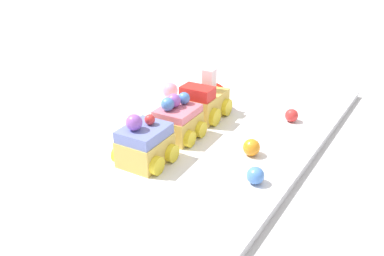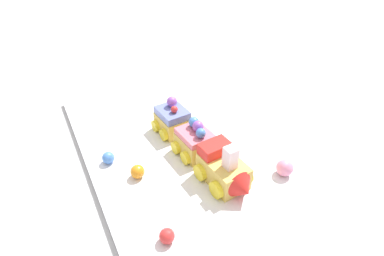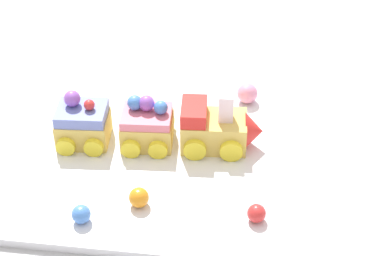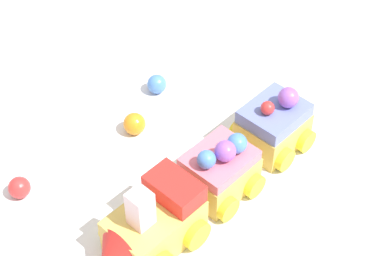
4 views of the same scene
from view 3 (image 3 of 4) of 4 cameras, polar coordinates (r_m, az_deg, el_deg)
name	(u,v)px [view 3 (image 3 of 4)]	position (r m, az deg, el deg)	size (l,w,h in m)	color
ground_plane	(160,158)	(0.86, -2.84, -2.64)	(10.00, 10.00, 0.00)	#B2B2B7
display_board	(160,154)	(0.86, -2.86, -2.34)	(0.69, 0.35, 0.01)	white
cake_train_locomotive	(219,129)	(0.85, 2.44, -0.07)	(0.11, 0.08, 0.08)	#E0BC56
cake_car_strawberry	(147,126)	(0.85, -4.02, 0.19)	(0.07, 0.08, 0.07)	#E0BC56
cake_car_blueberry	(83,124)	(0.87, -9.68, 0.37)	(0.07, 0.08, 0.07)	#E0BC56
gumball_red	(256,213)	(0.75, 5.75, -7.55)	(0.02, 0.02, 0.02)	red
gumball_orange	(139,197)	(0.77, -4.74, -6.17)	(0.02, 0.02, 0.02)	orange
gumball_pink	(247,93)	(0.93, 4.94, 3.09)	(0.03, 0.03, 0.03)	pink
gumball_blue	(81,214)	(0.76, -9.82, -7.56)	(0.02, 0.02, 0.02)	#4C84E0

